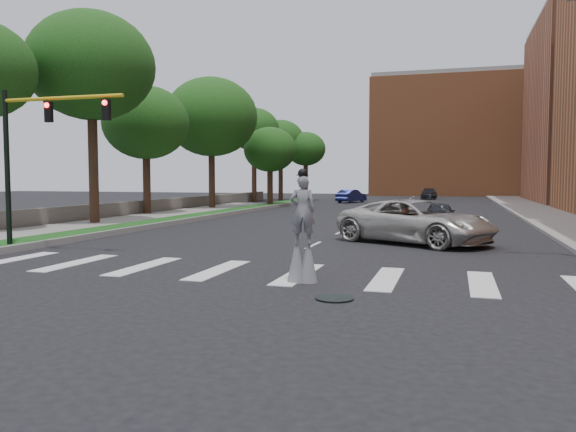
{
  "coord_description": "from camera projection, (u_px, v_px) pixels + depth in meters",
  "views": [
    {
      "loc": [
        5.66,
        -14.81,
        2.88
      ],
      "look_at": [
        0.86,
        1.37,
        1.7
      ],
      "focal_mm": 35.0,
      "sensor_mm": 36.0,
      "label": 1
    }
  ],
  "objects": [
    {
      "name": "tree_4",
      "position": [
        211.0,
        117.0,
        49.21
      ],
      "size": [
        8.13,
        8.13,
        11.58
      ],
      "color": "#321E14",
      "rests_on": "ground"
    },
    {
      "name": "tree_7",
      "position": [
        306.0,
        149.0,
        67.95
      ],
      "size": [
        4.82,
        4.82,
        8.31
      ],
      "color": "#321E14",
      "rests_on": "ground"
    },
    {
      "name": "sidewalk_right",
      "position": [
        564.0,
        220.0,
        36.32
      ],
      "size": [
        5.0,
        90.0,
        0.18
      ],
      "primitive_type": "cube",
      "color": "gray",
      "rests_on": "ground"
    },
    {
      "name": "stilt_performer",
      "position": [
        302.0,
        236.0,
        15.26
      ],
      "size": [
        0.83,
        0.59,
        3.11
      ],
      "rotation": [
        0.0,
        0.0,
        3.35
      ],
      "color": "#321E14",
      "rests_on": "ground"
    },
    {
      "name": "car_far",
      "position": [
        429.0,
        194.0,
        72.55
      ],
      "size": [
        1.94,
        4.76,
        1.38
      ],
      "primitive_type": "imported",
      "rotation": [
        0.0,
        0.0,
        -0.0
      ],
      "color": "black",
      "rests_on": "ground"
    },
    {
      "name": "stone_wall",
      "position": [
        137.0,
        208.0,
        41.8
      ],
      "size": [
        0.5,
        56.0,
        1.1
      ],
      "primitive_type": "cube",
      "color": "#5F5951",
      "rests_on": "ground"
    },
    {
      "name": "tree_2",
      "position": [
        91.0,
        67.0,
        32.64
      ],
      "size": [
        7.38,
        7.38,
        12.47
      ],
      "color": "#321E14",
      "rests_on": "ground"
    },
    {
      "name": "building_backdrop",
      "position": [
        458.0,
        138.0,
        88.22
      ],
      "size": [
        26.0,
        14.0,
        18.0
      ],
      "primitive_type": "cube",
      "color": "#AE6036",
      "rests_on": "ground"
    },
    {
      "name": "tree_5",
      "position": [
        254.0,
        130.0,
        63.48
      ],
      "size": [
        5.73,
        5.73,
        10.67
      ],
      "color": "#321E14",
      "rests_on": "ground"
    },
    {
      "name": "tree_8",
      "position": [
        281.0,
        140.0,
        68.44
      ],
      "size": [
        5.74,
        5.74,
        9.82
      ],
      "color": "#321E14",
      "rests_on": "ground"
    },
    {
      "name": "car_mid",
      "position": [
        351.0,
        196.0,
        62.66
      ],
      "size": [
        2.96,
        4.72,
        1.47
      ],
      "primitive_type": "imported",
      "rotation": [
        0.0,
        0.0,
        2.8
      ],
      "color": "#151949",
      "rests_on": "ground"
    },
    {
      "name": "manhole",
      "position": [
        335.0,
        298.0,
        13.2
      ],
      "size": [
        0.9,
        0.9,
        0.04
      ],
      "primitive_type": "cylinder",
      "color": "black",
      "rests_on": "ground"
    },
    {
      "name": "tree_3",
      "position": [
        146.0,
        123.0,
        41.28
      ],
      "size": [
        6.35,
        6.35,
        9.57
      ],
      "color": "#321E14",
      "rests_on": "ground"
    },
    {
      "name": "car_near",
      "position": [
        440.0,
        213.0,
        34.12
      ],
      "size": [
        2.11,
        4.1,
        1.34
      ],
      "primitive_type": "imported",
      "rotation": [
        0.0,
        0.0,
        0.14
      ],
      "color": "black",
      "rests_on": "ground"
    },
    {
      "name": "sidewalk_left",
      "position": [
        56.0,
        230.0,
        29.64
      ],
      "size": [
        4.0,
        60.0,
        0.18
      ],
      "primitive_type": "cube",
      "color": "gray",
      "rests_on": "ground"
    },
    {
      "name": "grass_median",
      "position": [
        193.0,
        217.0,
        38.35
      ],
      "size": [
        2.0,
        60.0,
        0.25
      ],
      "primitive_type": "cube",
      "color": "#134413",
      "rests_on": "ground"
    },
    {
      "name": "suv_crossing",
      "position": [
        416.0,
        222.0,
        24.18
      ],
      "size": [
        7.53,
        6.07,
        1.91
      ],
      "primitive_type": "imported",
      "rotation": [
        0.0,
        0.0,
        1.07
      ],
      "color": "beige",
      "rests_on": "ground"
    },
    {
      "name": "tree_6",
      "position": [
        270.0,
        150.0,
        54.09
      ],
      "size": [
        5.09,
        5.09,
        7.68
      ],
      "color": "#321E14",
      "rests_on": "ground"
    },
    {
      "name": "ground_plane",
      "position": [
        246.0,
        278.0,
        15.97
      ],
      "size": [
        160.0,
        160.0,
        0.0
      ],
      "primitive_type": "plane",
      "color": "black",
      "rests_on": "ground"
    },
    {
      "name": "median_curb",
      "position": [
        207.0,
        217.0,
        38.05
      ],
      "size": [
        0.2,
        60.0,
        0.28
      ],
      "primitive_type": "cube",
      "color": "gray",
      "rests_on": "ground"
    },
    {
      "name": "traffic_signal",
      "position": [
        32.0,
        143.0,
        21.32
      ],
      "size": [
        5.3,
        0.23,
        6.2
      ],
      "color": "black",
      "rests_on": "ground"
    }
  ]
}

